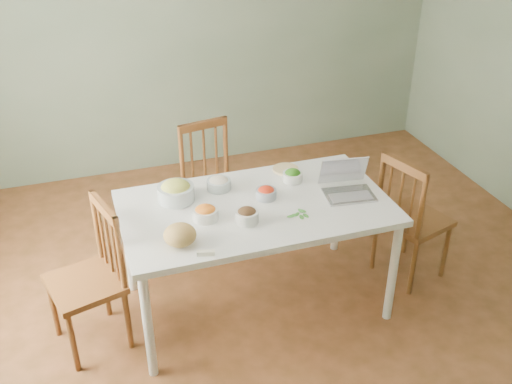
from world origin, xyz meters
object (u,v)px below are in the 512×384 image
object	(u,v)px
bowl_squash	(176,191)
laptop	(350,182)
dining_table	(256,256)
chair_left	(84,281)
chair_far	(215,189)
bread_boule	(180,235)
chair_right	(414,217)

from	to	relation	value
bowl_squash	laptop	world-z (taller)	laptop
dining_table	bowl_squash	bearing A→B (deg)	154.77
chair_left	bowl_squash	distance (m)	0.83
chair_far	bread_boule	bearing A→B (deg)	-124.45
chair_right	laptop	distance (m)	0.75
chair_left	chair_right	bearing A→B (deg)	74.51
chair_right	chair_left	bearing A→B (deg)	72.93
dining_table	bread_boule	size ratio (longest dim) A/B	9.01
dining_table	bowl_squash	world-z (taller)	bowl_squash
chair_left	chair_right	distance (m)	2.41
chair_far	chair_left	xyz separation A→B (m)	(-1.10, -0.87, -0.00)
chair_far	chair_right	bearing A→B (deg)	-43.99
chair_left	chair_right	xyz separation A→B (m)	(2.41, 0.00, 0.00)
chair_far	laptop	distance (m)	1.25
chair_far	bowl_squash	world-z (taller)	chair_far
chair_far	chair_right	xyz separation A→B (m)	(1.31, -0.87, -0.00)
chair_right	bread_boule	xyz separation A→B (m)	(-1.82, -0.26, 0.39)
dining_table	chair_left	distance (m)	1.17
dining_table	chair_far	distance (m)	0.86
chair_far	chair_right	distance (m)	1.57
chair_left	chair_right	size ratio (longest dim) A/B	1.00
bread_boule	bowl_squash	world-z (taller)	bowl_squash
chair_left	chair_far	bearing A→B (deg)	112.94
dining_table	bread_boule	bearing A→B (deg)	-153.66
chair_right	bowl_squash	size ratio (longest dim) A/B	4.15
laptop	chair_right	bearing A→B (deg)	13.55
chair_right	bread_boule	world-z (taller)	chair_right
chair_far	chair_left	world-z (taller)	chair_far
chair_left	laptop	bearing A→B (deg)	72.48
chair_left	bread_boule	world-z (taller)	chair_left
dining_table	chair_right	world-z (taller)	chair_right
bread_boule	laptop	xyz separation A→B (m)	(1.21, 0.20, 0.05)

